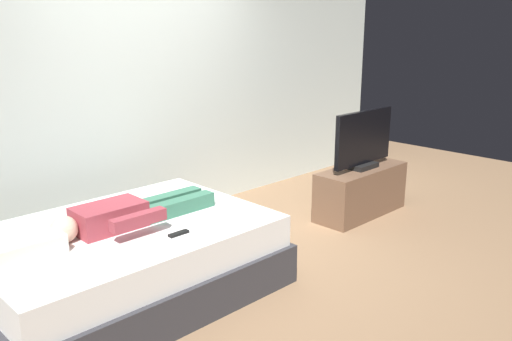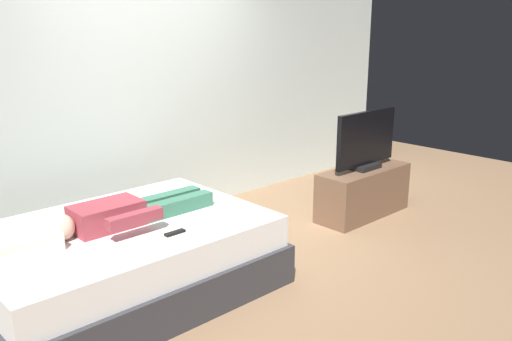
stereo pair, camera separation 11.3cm
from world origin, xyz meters
name	(u,v)px [view 1 (the left image)]	position (x,y,z in m)	size (l,w,h in m)	color
ground_plane	(248,261)	(0.00, 0.00, 0.00)	(10.00, 10.00, 0.00)	#8C6B4C
back_wall	(175,77)	(0.40, 1.48, 1.40)	(6.40, 0.10, 2.80)	silver
bed	(126,261)	(-1.02, 0.21, 0.26)	(2.09, 1.48, 0.54)	#333338
pillow	(19,246)	(-1.74, 0.21, 0.60)	(0.48, 0.34, 0.12)	silver
person	(127,214)	(-0.99, 0.20, 0.62)	(1.26, 0.46, 0.18)	#993842
remote	(179,233)	(-0.84, -0.20, 0.55)	(0.15, 0.04, 0.02)	black
tv_stand	(361,191)	(1.63, 0.01, 0.25)	(1.10, 0.40, 0.50)	brown
tv	(364,141)	(1.63, 0.01, 0.78)	(0.88, 0.20, 0.59)	black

